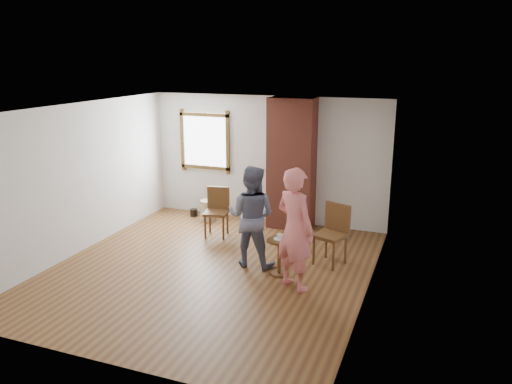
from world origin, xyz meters
TOP-DOWN VIEW (x-y plane):
  - ground at (0.00, 0.00)m, footprint 5.50×5.50m
  - room_shell at (-0.06, 0.61)m, footprint 5.04×5.52m
  - brick_chimney at (0.60, 2.50)m, footprint 0.90×0.50m
  - stoneware_crock at (-1.16, 2.30)m, footprint 0.40×0.40m
  - dark_pot at (-1.56, 2.40)m, footprint 0.18×0.18m
  - dining_chair_left at (-0.59, 1.54)m, footprint 0.51×0.51m
  - dining_chair_right at (1.79, 0.98)m, footprint 0.60×0.60m
  - side_table at (1.10, 0.21)m, footprint 0.40×0.40m
  - cake_plate at (1.10, 0.21)m, footprint 0.18×0.18m
  - cake_slice at (1.11, 0.21)m, footprint 0.08×0.07m
  - man at (0.55, 0.43)m, footprint 0.83×0.65m
  - person_pink at (1.45, -0.15)m, footprint 0.80×0.71m

SIDE VIEW (x-z plane):
  - ground at x=0.00m, z-range 0.00..0.00m
  - dark_pot at x=-1.56m, z-range 0.00..0.16m
  - stoneware_crock at x=-1.16m, z-range 0.00..0.42m
  - side_table at x=1.10m, z-range 0.10..0.70m
  - dining_chair_left at x=-0.59m, z-range 0.06..0.99m
  - dining_chair_right at x=1.79m, z-range 0.06..1.07m
  - cake_plate at x=1.10m, z-range 0.60..0.61m
  - cake_slice at x=1.11m, z-range 0.61..0.67m
  - man at x=0.55m, z-range 0.00..1.68m
  - person_pink at x=1.45m, z-range 0.00..1.85m
  - brick_chimney at x=0.60m, z-range 0.00..2.60m
  - room_shell at x=-0.06m, z-range 0.50..3.12m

